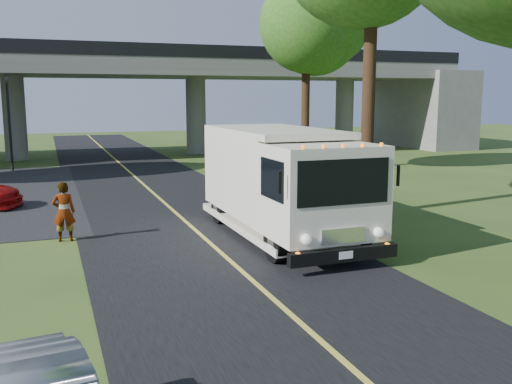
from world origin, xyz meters
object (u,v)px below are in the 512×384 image
traffic_signal (9,113)px  step_van (282,180)px  pedestrian (64,212)px  tree_right_far (312,14)px

traffic_signal → step_van: traffic_signal is taller
traffic_signal → pedestrian: (2.20, -17.31, -2.34)m
traffic_signal → tree_right_far: 17.18m
step_van → pedestrian: step_van is taller
tree_right_far → pedestrian: (-13.01, -11.14, -7.44)m
traffic_signal → step_van: size_ratio=0.69×
tree_right_far → step_van: 16.05m
traffic_signal → tree_right_far: bearing=-22.1°
pedestrian → tree_right_far: bearing=-135.3°
pedestrian → step_van: bearing=168.2°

